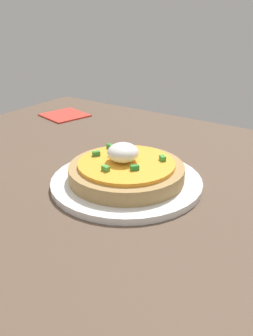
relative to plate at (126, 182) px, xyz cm
name	(u,v)px	position (x,y,z in cm)	size (l,w,h in cm)	color
dining_table	(62,198)	(-7.56, 7.86, -2.14)	(98.05, 89.23, 3.18)	brown
plate	(126,182)	(0.00, 0.00, 0.00)	(25.35, 25.35, 1.09)	white
pizza	(126,170)	(0.00, 0.06, 2.24)	(19.27, 19.27, 6.18)	tan
napkin	(65,115)	(24.45, 37.01, -0.35)	(10.44, 10.44, 0.40)	red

